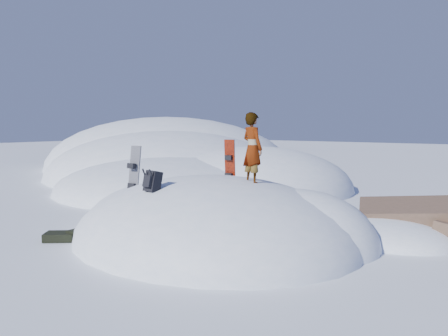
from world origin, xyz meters
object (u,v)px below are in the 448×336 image
Objects in this scene: backpack at (152,181)px; person at (252,149)px; snowboard_red at (230,169)px; snowboard_dark at (133,178)px.

person reaches higher than backpack.
snowboard_dark is at bearing -151.90° from snowboard_red.
snowboard_red is 2.78× the size of backpack.
person reaches higher than snowboard_dark.
snowboard_dark is (-1.98, -1.39, -0.25)m from snowboard_red.
snowboard_dark is 1.04× the size of person.
backpack is (1.55, -0.87, 0.13)m from snowboard_dark.
backpack is at bearing -34.45° from snowboard_dark.
snowboard_red is 2.29m from backpack.
snowboard_red is 0.92× the size of person.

